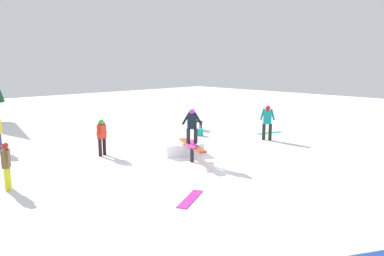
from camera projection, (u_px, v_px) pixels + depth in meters
The scene contains 11 objects.
ground_plane at pixel (192, 162), 13.73m from camera, with size 60.00×60.00×0.00m, color white.
rail_feature at pixel (192, 147), 13.63m from camera, with size 2.21×1.23×0.66m.
snow_kicker_ramp at pixel (179, 146), 15.21m from camera, with size 1.80×1.50×0.47m, color white.
main_rider_on_rail at pixel (192, 127), 13.50m from camera, with size 1.21×1.18×1.31m.
bystander_teal at pixel (267, 121), 17.40m from camera, with size 0.64×0.47×1.63m.
bystander_brown at pixel (6, 163), 10.63m from camera, with size 0.55×0.35×1.39m.
bystander_red at pixel (102, 135), 14.52m from camera, with size 0.30×0.59×1.44m.
loose_snowboard_magenta at pixel (190, 199), 10.01m from camera, with size 1.40×0.28×0.02m, color #D7279C.
loose_snowboard_cyan at pixel (269, 133), 19.24m from camera, with size 1.49×0.28×0.02m, color #23BAC6.
folding_chair at pixel (197, 122), 20.10m from camera, with size 0.59×0.59×0.88m.
backpack_on_snow at pixel (200, 132), 18.53m from camera, with size 0.30×0.22×0.34m, color teal.
Camera 1 is at (9.62, -9.18, 3.64)m, focal length 35.00 mm.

